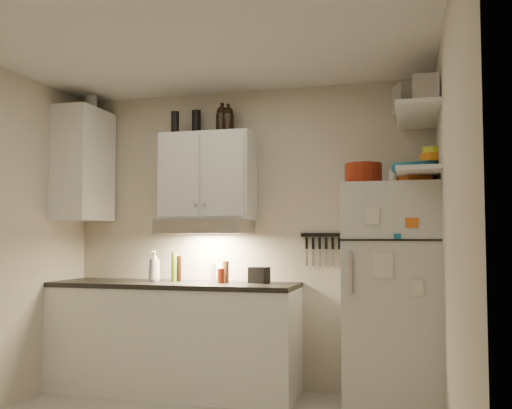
# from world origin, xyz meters

# --- Properties ---
(ceiling) EXTENTS (3.20, 3.00, 0.02)m
(ceiling) POSITION_xyz_m (0.00, 0.00, 2.61)
(ceiling) COLOR silver
(ceiling) RESTS_ON ground
(back_wall) EXTENTS (3.20, 0.02, 2.60)m
(back_wall) POSITION_xyz_m (0.00, 1.51, 1.30)
(back_wall) COLOR beige
(back_wall) RESTS_ON ground
(right_wall) EXTENTS (0.02, 3.00, 2.60)m
(right_wall) POSITION_xyz_m (1.61, 0.00, 1.30)
(right_wall) COLOR beige
(right_wall) RESTS_ON ground
(base_cabinet) EXTENTS (2.10, 0.60, 0.88)m
(base_cabinet) POSITION_xyz_m (-0.55, 1.20, 0.44)
(base_cabinet) COLOR white
(base_cabinet) RESTS_ON floor
(countertop) EXTENTS (2.10, 0.62, 0.04)m
(countertop) POSITION_xyz_m (-0.55, 1.20, 0.90)
(countertop) COLOR black
(countertop) RESTS_ON base_cabinet
(upper_cabinet) EXTENTS (0.80, 0.33, 0.75)m
(upper_cabinet) POSITION_xyz_m (-0.30, 1.33, 1.83)
(upper_cabinet) COLOR white
(upper_cabinet) RESTS_ON back_wall
(side_cabinet) EXTENTS (0.33, 0.55, 1.00)m
(side_cabinet) POSITION_xyz_m (-1.44, 1.20, 1.95)
(side_cabinet) COLOR white
(side_cabinet) RESTS_ON left_wall
(range_hood) EXTENTS (0.76, 0.46, 0.12)m
(range_hood) POSITION_xyz_m (-0.30, 1.27, 1.39)
(range_hood) COLOR silver
(range_hood) RESTS_ON back_wall
(fridge) EXTENTS (0.70, 0.68, 1.70)m
(fridge) POSITION_xyz_m (1.25, 1.16, 0.85)
(fridge) COLOR silver
(fridge) RESTS_ON floor
(shelf_hi) EXTENTS (0.30, 0.95, 0.03)m
(shelf_hi) POSITION_xyz_m (1.45, 1.02, 2.20)
(shelf_hi) COLOR white
(shelf_hi) RESTS_ON right_wall
(shelf_lo) EXTENTS (0.30, 0.95, 0.03)m
(shelf_lo) POSITION_xyz_m (1.45, 1.02, 1.76)
(shelf_lo) COLOR white
(shelf_lo) RESTS_ON right_wall
(knife_strip) EXTENTS (0.42, 0.02, 0.03)m
(knife_strip) POSITION_xyz_m (0.70, 1.49, 1.32)
(knife_strip) COLOR black
(knife_strip) RESTS_ON back_wall
(dutch_oven) EXTENTS (0.34, 0.34, 0.16)m
(dutch_oven) POSITION_xyz_m (1.05, 1.12, 1.78)
(dutch_oven) COLOR maroon
(dutch_oven) RESTS_ON fridge
(book_stack) EXTENTS (0.27, 0.29, 0.08)m
(book_stack) POSITION_xyz_m (1.42, 1.04, 1.74)
(book_stack) COLOR orange
(book_stack) RESTS_ON fridge
(spice_jar) EXTENTS (0.07, 0.07, 0.10)m
(spice_jar) POSITION_xyz_m (1.27, 1.05, 1.75)
(spice_jar) COLOR silver
(spice_jar) RESTS_ON fridge
(stock_pot) EXTENTS (0.31, 0.31, 0.19)m
(stock_pot) POSITION_xyz_m (1.42, 1.31, 2.31)
(stock_pot) COLOR silver
(stock_pot) RESTS_ON shelf_hi
(tin_a) EXTENTS (0.26, 0.25, 0.21)m
(tin_a) POSITION_xyz_m (1.40, 0.99, 2.32)
(tin_a) COLOR #AAAAAD
(tin_a) RESTS_ON shelf_hi
(tin_b) EXTENTS (0.17, 0.17, 0.17)m
(tin_b) POSITION_xyz_m (1.50, 0.63, 2.30)
(tin_b) COLOR #AAAAAD
(tin_b) RESTS_ON shelf_hi
(bowl_teal) EXTENTS (0.25, 0.25, 0.10)m
(bowl_teal) POSITION_xyz_m (1.51, 1.25, 1.82)
(bowl_teal) COLOR #196A8A
(bowl_teal) RESTS_ON shelf_lo
(bowl_orange) EXTENTS (0.20, 0.20, 0.06)m
(bowl_orange) POSITION_xyz_m (1.56, 1.20, 1.90)
(bowl_orange) COLOR orange
(bowl_orange) RESTS_ON bowl_teal
(bowl_yellow) EXTENTS (0.15, 0.15, 0.05)m
(bowl_yellow) POSITION_xyz_m (1.56, 1.20, 1.96)
(bowl_yellow) COLOR yellow
(bowl_yellow) RESTS_ON bowl_orange
(plates) EXTENTS (0.30, 0.30, 0.06)m
(plates) POSITION_xyz_m (1.38, 0.95, 1.80)
(plates) COLOR #196A8A
(plates) RESTS_ON shelf_lo
(growler_a) EXTENTS (0.12, 0.12, 0.26)m
(growler_a) POSITION_xyz_m (-0.19, 1.39, 2.33)
(growler_a) COLOR black
(growler_a) RESTS_ON upper_cabinet
(growler_b) EXTENTS (0.11, 0.11, 0.24)m
(growler_b) POSITION_xyz_m (-0.12, 1.35, 2.32)
(growler_b) COLOR black
(growler_b) RESTS_ON upper_cabinet
(thermos_a) EXTENTS (0.09, 0.09, 0.23)m
(thermos_a) POSITION_xyz_m (-0.44, 1.41, 2.31)
(thermos_a) COLOR black
(thermos_a) RESTS_ON upper_cabinet
(thermos_b) EXTENTS (0.07, 0.07, 0.20)m
(thermos_b) POSITION_xyz_m (-0.59, 1.28, 2.30)
(thermos_b) COLOR black
(thermos_b) RESTS_ON upper_cabinet
(side_jar) EXTENTS (0.12, 0.12, 0.15)m
(side_jar) POSITION_xyz_m (-1.42, 1.28, 2.52)
(side_jar) COLOR silver
(side_jar) RESTS_ON side_cabinet
(soap_bottle) EXTENTS (0.14, 0.14, 0.30)m
(soap_bottle) POSITION_xyz_m (-0.74, 1.22, 1.07)
(soap_bottle) COLOR white
(soap_bottle) RESTS_ON countertop
(pepper_mill) EXTENTS (0.07, 0.07, 0.18)m
(pepper_mill) POSITION_xyz_m (-0.12, 1.28, 1.01)
(pepper_mill) COLOR brown
(pepper_mill) RESTS_ON countertop
(oil_bottle) EXTENTS (0.05, 0.05, 0.25)m
(oil_bottle) POSITION_xyz_m (-0.57, 1.25, 1.05)
(oil_bottle) COLOR #476519
(oil_bottle) RESTS_ON countertop
(vinegar_bottle) EXTENTS (0.06, 0.06, 0.22)m
(vinegar_bottle) POSITION_xyz_m (-0.54, 1.28, 1.03)
(vinegar_bottle) COLOR black
(vinegar_bottle) RESTS_ON countertop
(clear_bottle) EXTENTS (0.06, 0.06, 0.16)m
(clear_bottle) POSITION_xyz_m (-0.25, 1.34, 1.00)
(clear_bottle) COLOR silver
(clear_bottle) RESTS_ON countertop
(red_jar) EXTENTS (0.06, 0.06, 0.12)m
(red_jar) POSITION_xyz_m (-0.13, 1.20, 0.98)
(red_jar) COLOR maroon
(red_jar) RESTS_ON countertop
(caddy) EXTENTS (0.18, 0.15, 0.13)m
(caddy) POSITION_xyz_m (0.17, 1.29, 0.99)
(caddy) COLOR black
(caddy) RESTS_ON countertop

